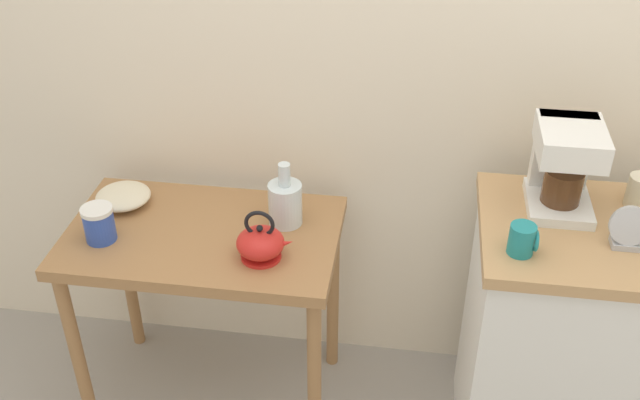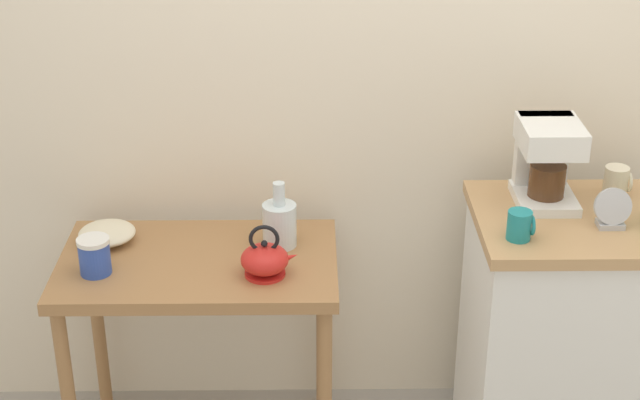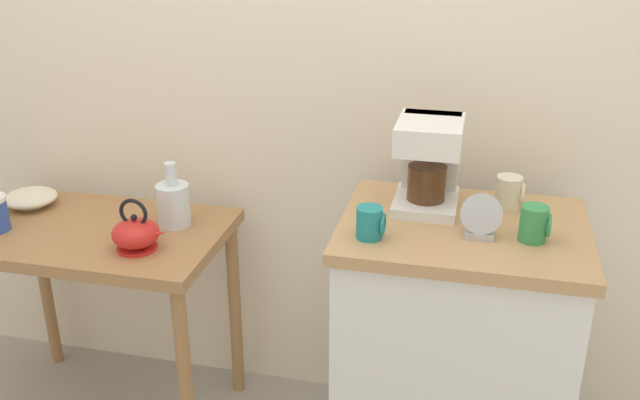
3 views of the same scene
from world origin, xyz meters
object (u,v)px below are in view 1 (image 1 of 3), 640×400
Objects in this scene: mug_dark_teal at (523,240)px; bowl_stoneware at (123,196)px; glass_carafe_vase at (285,202)px; coffee_maker at (565,162)px; canister_enamel at (99,224)px; teakettle at (261,243)px; table_clock at (629,230)px.

bowl_stoneware is at bearing 166.36° from mug_dark_teal.
bowl_stoneware is 0.83× the size of glass_carafe_vase.
glass_carafe_vase is 0.83× the size of coffee_maker.
canister_enamel is 1.25m from mug_dark_teal.
glass_carafe_vase is at bearing 158.16° from mug_dark_teal.
canister_enamel is at bearing 175.17° from mug_dark_teal.
bowl_stoneware is at bearing 178.17° from coffee_maker.
bowl_stoneware is 1.29m from mug_dark_teal.
canister_enamel reaches higher than bowl_stoneware.
coffee_maker is at bearing 11.33° from teakettle.
bowl_stoneware is at bearing 177.49° from glass_carafe_vase.
coffee_maker is (1.36, -0.04, 0.27)m from bowl_stoneware.
teakettle is at bearing -101.22° from glass_carafe_vase.
mug_dark_teal reaches higher than glass_carafe_vase.
canister_enamel is 1.39m from coffee_maker.
teakettle reaches higher than canister_enamel.
table_clock reaches higher than mug_dark_teal.
teakettle is 1.52× the size of canister_enamel.
coffee_maker is at bearing -1.83° from bowl_stoneware.
coffee_maker is (0.81, -0.02, 0.23)m from glass_carafe_vase.
teakettle is (0.51, -0.21, 0.02)m from bowl_stoneware.
mug_dark_teal is at bearing -165.98° from table_clock.
canister_enamel is 1.34× the size of mug_dark_teal.
coffee_maker is (1.36, 0.15, 0.25)m from canister_enamel.
glass_carafe_vase is at bearing 17.46° from canister_enamel.
teakettle is at bearing -22.73° from bowl_stoneware.
glass_carafe_vase is 1.00m from table_clock.
coffee_maker reaches higher than bowl_stoneware.
mug_dark_teal is at bearing -115.50° from coffee_maker.
glass_carafe_vase is 1.86× the size of canister_enamel.
coffee_maker is (0.85, 0.17, 0.25)m from teakettle.
glass_carafe_vase is (0.04, 0.19, 0.02)m from teakettle.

